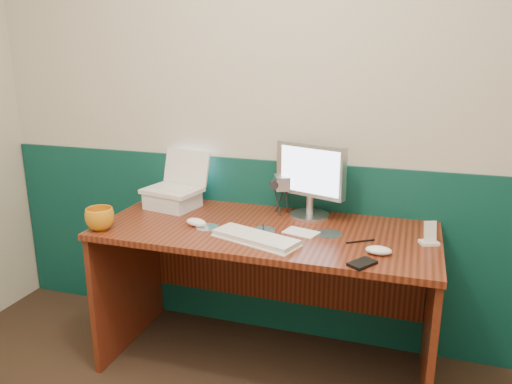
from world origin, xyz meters
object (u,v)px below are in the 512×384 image
(laptop, at_px, (171,171))
(monitor, at_px, (311,182))
(camcorder, at_px, (282,195))
(mug, at_px, (100,219))
(desk, at_px, (265,299))
(keyboard, at_px, (255,239))

(laptop, distance_m, monitor, 0.74)
(monitor, height_order, camcorder, monitor)
(laptop, bearing_deg, mug, -101.23)
(desk, xyz_separation_m, keyboard, (0.01, -0.17, 0.39))
(monitor, bearing_deg, camcorder, -167.01)
(mug, bearing_deg, keyboard, 6.32)
(desk, relative_size, laptop, 5.63)
(laptop, xyz_separation_m, mug, (-0.17, -0.41, -0.15))
(desk, xyz_separation_m, laptop, (-0.57, 0.16, 0.58))
(desk, distance_m, mug, 0.89)
(monitor, relative_size, mug, 2.75)
(keyboard, distance_m, camcorder, 0.42)
(laptop, height_order, monitor, monitor)
(laptop, bearing_deg, camcorder, 19.30)
(mug, bearing_deg, laptop, 67.73)
(monitor, relative_size, camcorder, 1.90)
(monitor, relative_size, keyboard, 0.93)
(laptop, relative_size, monitor, 0.77)
(laptop, distance_m, mug, 0.47)
(desk, distance_m, camcorder, 0.53)
(keyboard, xyz_separation_m, camcorder, (0.01, 0.42, 0.09))
(desk, bearing_deg, monitor, 53.76)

